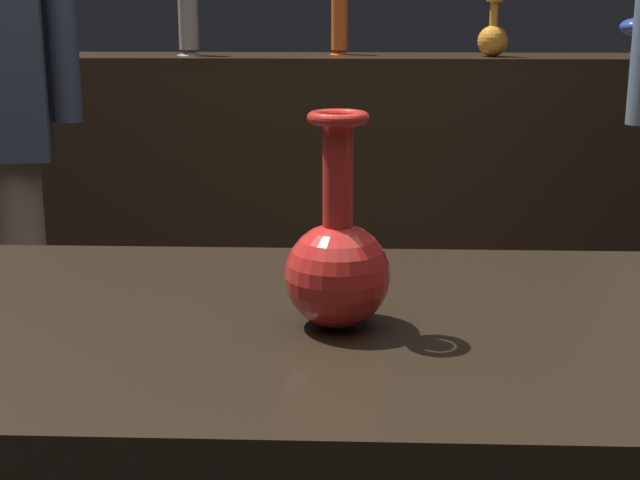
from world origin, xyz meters
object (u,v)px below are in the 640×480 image
(vase_centerpiece, at_px, (337,263))
(shelf_vase_far_left, at_px, (47,30))
(shelf_vase_right, at_px, (493,38))
(shelf_vase_far_right, at_px, (640,28))
(shelf_vase_center, at_px, (340,22))
(shelf_vase_left, at_px, (188,18))

(vase_centerpiece, xyz_separation_m, shelf_vase_far_left, (-1.08, 2.27, 0.20))
(vase_centerpiece, xyz_separation_m, shelf_vase_right, (0.48, 2.16, 0.17))
(shelf_vase_far_right, height_order, shelf_vase_far_left, shelf_vase_far_left)
(vase_centerpiece, relative_size, shelf_vase_far_left, 1.65)
(shelf_vase_center, xyz_separation_m, shelf_vase_left, (-0.52, -0.08, 0.01))
(shelf_vase_far_right, bearing_deg, shelf_vase_center, 179.51)
(shelf_vase_right, xyz_separation_m, shelf_vase_center, (-0.52, 0.12, 0.05))
(shelf_vase_far_left, bearing_deg, shelf_vase_right, -3.93)
(shelf_vase_far_left, bearing_deg, shelf_vase_center, 0.46)
(shelf_vase_right, relative_size, shelf_vase_center, 0.84)
(shelf_vase_left, bearing_deg, vase_centerpiece, -75.67)
(shelf_vase_right, height_order, shelf_vase_far_left, shelf_vase_right)
(shelf_vase_far_right, height_order, shelf_vase_right, shelf_vase_right)
(shelf_vase_right, xyz_separation_m, shelf_vase_far_left, (-1.56, 0.11, 0.02))
(shelf_vase_center, height_order, shelf_vase_far_left, shelf_vase_center)
(vase_centerpiece, distance_m, shelf_vase_center, 2.29)
(shelf_vase_left, bearing_deg, shelf_vase_center, 8.84)
(vase_centerpiece, height_order, shelf_vase_far_right, shelf_vase_far_right)
(vase_centerpiece, bearing_deg, shelf_vase_right, 77.52)
(shelf_vase_far_right, height_order, shelf_vase_left, shelf_vase_left)
(shelf_vase_far_left, bearing_deg, shelf_vase_far_right, -0.01)
(shelf_vase_center, bearing_deg, shelf_vase_far_left, -179.54)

